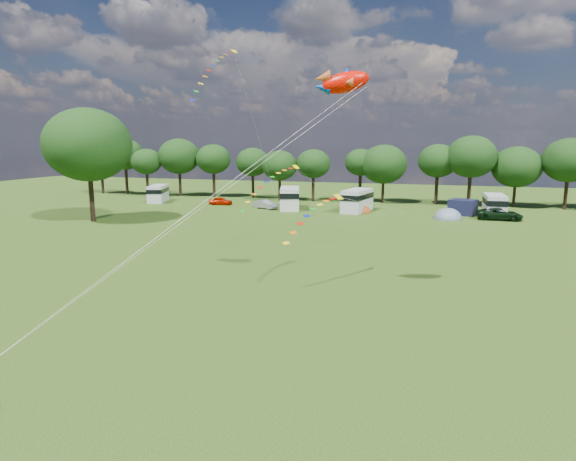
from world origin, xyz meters
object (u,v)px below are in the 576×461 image
(car_d, at_px, (499,214))
(tent_greyblue, at_px, (447,219))
(campervan_c, at_px, (357,200))
(fish_kite, at_px, (341,82))
(campervan_b, at_px, (290,197))
(campervan_d, at_px, (494,205))
(car_a, at_px, (221,201))
(big_tree, at_px, (88,145))
(campervan_a, at_px, (158,193))
(car_b, at_px, (265,204))
(tent_orange, at_px, (361,212))

(car_d, height_order, tent_greyblue, car_d)
(campervan_c, relative_size, fish_kite, 1.93)
(campervan_b, xyz_separation_m, fish_kite, (13.37, -36.51, 11.14))
(tent_greyblue, bearing_deg, campervan_d, 33.40)
(car_a, bearing_deg, tent_greyblue, -104.56)
(big_tree, xyz_separation_m, campervan_c, (29.21, 16.81, -7.39))
(campervan_a, bearing_deg, tent_greyblue, -113.71)
(car_a, xyz_separation_m, car_b, (7.79, -2.11, 0.02))
(car_a, xyz_separation_m, fish_kite, (24.57, -37.83, 12.18))
(big_tree, distance_m, fish_kite, 38.71)
(fish_kite, bearing_deg, campervan_b, 99.74)
(car_b, xyz_separation_m, campervan_c, (12.90, 0.83, 1.00))
(tent_greyblue, xyz_separation_m, fish_kite, (-7.78, -33.42, 12.75))
(car_d, xyz_separation_m, tent_orange, (-17.00, 1.87, -0.71))
(car_a, height_order, campervan_a, campervan_a)
(campervan_d, bearing_deg, campervan_a, 87.95)
(campervan_a, bearing_deg, campervan_b, -112.22)
(big_tree, xyz_separation_m, fish_kite, (33.10, -19.73, 3.76))
(car_b, distance_m, campervan_a, 19.01)
(car_d, distance_m, campervan_c, 17.85)
(big_tree, distance_m, car_b, 24.33)
(car_d, xyz_separation_m, fish_kite, (-13.79, -34.24, 12.04))
(campervan_d, relative_size, tent_orange, 2.02)
(car_d, distance_m, tent_greyblue, 6.11)
(campervan_a, bearing_deg, car_a, -110.72)
(big_tree, bearing_deg, car_d, 17.20)
(campervan_d, xyz_separation_m, tent_orange, (-16.75, -1.10, -1.47))
(big_tree, xyz_separation_m, tent_greyblue, (40.88, 13.69, -9.00))
(big_tree, xyz_separation_m, campervan_b, (19.72, 16.77, -7.39))
(campervan_d, relative_size, tent_greyblue, 1.46)
(campervan_d, bearing_deg, big_tree, 110.06)
(big_tree, height_order, campervan_d, big_tree)
(car_d, xyz_separation_m, campervan_a, (-49.35, 4.30, 0.67))
(car_d, bearing_deg, fish_kite, 159.41)
(car_d, bearing_deg, tent_greyblue, 99.13)
(car_a, bearing_deg, campervan_a, 79.44)
(campervan_a, distance_m, campervan_c, 31.74)
(car_d, xyz_separation_m, tent_greyblue, (-6.01, -0.82, -0.71))
(car_b, xyz_separation_m, fish_kite, (16.78, -35.71, 12.15))
(campervan_c, xyz_separation_m, fish_kite, (3.88, -36.55, 11.15))
(campervan_c, bearing_deg, fish_kite, -161.85)
(big_tree, bearing_deg, tent_orange, 28.73)
(car_b, distance_m, car_d, 30.61)
(tent_greyblue, bearing_deg, big_tree, -161.48)
(big_tree, relative_size, campervan_b, 1.99)
(campervan_a, bearing_deg, car_d, -111.95)
(campervan_d, bearing_deg, tent_orange, 93.27)
(tent_orange, bearing_deg, fish_kite, -84.91)
(car_a, height_order, campervan_c, campervan_c)
(car_b, height_order, tent_greyblue, tent_greyblue)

